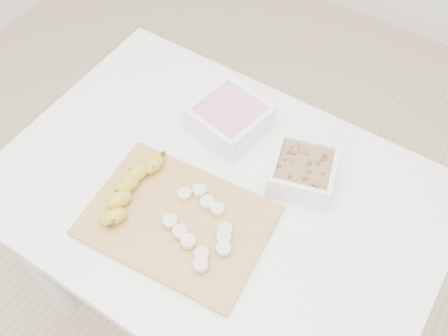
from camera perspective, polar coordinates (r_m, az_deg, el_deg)
The scene contains 7 objects.
ground at distance 1.81m, azimuth -0.54°, elevation -15.53°, with size 3.50×3.50×0.00m, color #C6AD89.
table at distance 1.21m, azimuth -0.77°, elevation -5.21°, with size 1.00×0.70×0.75m.
bowl_yogurt at distance 1.21m, azimuth 0.68°, elevation 5.71°, with size 0.19×0.19×0.07m.
bowl_granola at distance 1.13m, azimuth 9.03°, elevation -0.31°, with size 0.17×0.17×0.07m.
cutting_board at distance 1.09m, azimuth -5.31°, elevation -5.99°, with size 0.38×0.27×0.01m, color tan.
banana at distance 1.11m, azimuth -10.64°, elevation -2.43°, with size 0.06×0.21×0.04m, color gold, non-canonical shape.
banana_slices at distance 1.06m, azimuth -2.56°, elevation -6.69°, with size 0.18×0.18×0.02m.
Camera 1 is at (0.34, -0.49, 1.71)m, focal length 40.00 mm.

